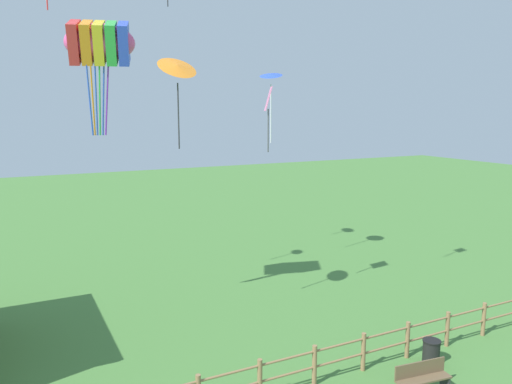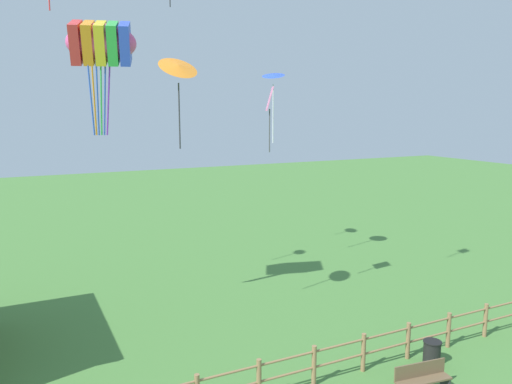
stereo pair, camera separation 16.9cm
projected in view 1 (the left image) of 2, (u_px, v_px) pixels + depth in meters
wooden_fence at (288, 370)px, 14.07m from camera, size 19.80×0.14×1.21m
park_bench_near_fence at (422, 377)px, 14.09m from camera, size 1.71×0.60×0.88m
trash_bin at (431, 352)px, 15.74m from camera, size 0.57×0.57×0.77m
kite_rainbow_parafoil at (100, 43)px, 17.21m from camera, size 2.73×2.21×4.01m
kite_orange_delta at (177, 68)px, 16.69m from camera, size 1.48×1.34×3.16m
kite_blue_delta at (271, 78)px, 23.63m from camera, size 1.52×1.52×3.42m
kite_pink_diamond at (268, 106)px, 19.22m from camera, size 0.52×0.74×2.52m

